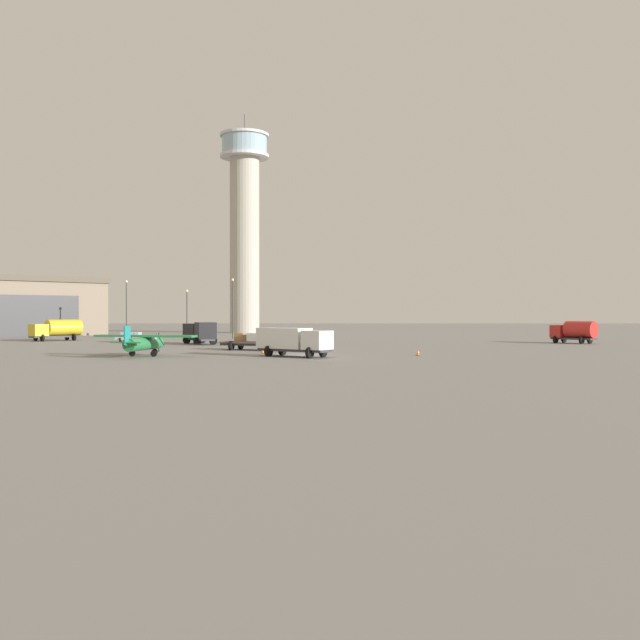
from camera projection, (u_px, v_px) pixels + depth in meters
name	position (u px, v px, depth m)	size (l,w,h in m)	color
ground_plane	(308.00, 355.00, 66.01)	(400.00, 400.00, 0.00)	gray
control_tower	(246.00, 221.00, 139.69)	(9.81, 9.81, 43.84)	#B2AD9E
hangar	(19.00, 306.00, 124.18)	(32.81, 32.55, 10.29)	#7A6B56
airplane_green	(145.00, 342.00, 63.46)	(9.69, 7.57, 2.85)	#287A42
truck_box_black	(201.00, 332.00, 88.67)	(5.26, 7.23, 2.81)	#38383D
truck_flatbed_blue	(265.00, 339.00, 73.93)	(7.58, 4.82, 2.43)	#38383D
truck_box_white	(294.00, 340.00, 63.13)	(7.15, 5.97, 2.60)	#38383D
truck_fuel_tanker_red	(576.00, 331.00, 90.76)	(5.38, 5.75, 2.93)	#38383D
truck_fuel_tanker_yellow	(59.00, 329.00, 99.71)	(6.77, 6.67, 3.04)	#38383D
car_silver	(134.00, 337.00, 94.86)	(4.44, 2.41, 1.37)	#B7BABF
light_post_west	(128.00, 304.00, 111.81)	(0.44, 0.44, 9.25)	#38383D
light_post_east	(188.00, 308.00, 116.73)	(0.44, 0.44, 7.90)	#38383D
light_post_north	(234.00, 303.00, 107.82)	(0.44, 0.44, 9.34)	#38383D
traffic_cone_near_left	(419.00, 353.00, 64.77)	(0.36, 0.36, 0.56)	black
traffic_cone_near_right	(264.00, 350.00, 68.44)	(0.36, 0.36, 0.64)	black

